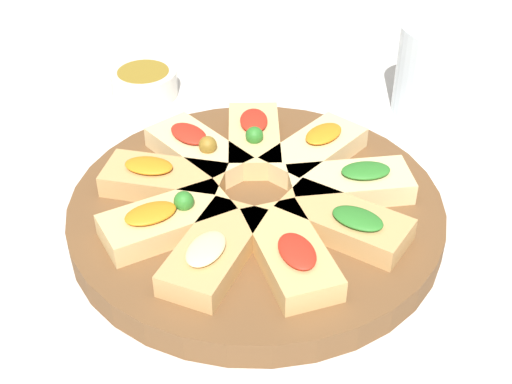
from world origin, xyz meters
name	(u,v)px	position (x,y,z in m)	size (l,w,h in m)	color
ground_plane	(256,223)	(0.00, 0.00, 0.00)	(3.00, 3.00, 0.00)	silver
serving_board	(256,212)	(0.00, 0.00, 0.01)	(0.33, 0.33, 0.02)	brown
focaccia_slice_0	(291,253)	(-0.06, 0.06, 0.04)	(0.11, 0.11, 0.03)	tan
focaccia_slice_1	(343,225)	(-0.08, 0.00, 0.04)	(0.11, 0.05, 0.03)	tan
focaccia_slice_2	(351,183)	(-0.07, -0.05, 0.04)	(0.11, 0.10, 0.03)	#E5C689
focaccia_slice_3	(315,150)	(-0.02, -0.08, 0.04)	(0.07, 0.11, 0.03)	#E5C689
focaccia_slice_4	(254,138)	(0.04, -0.07, 0.04)	(0.10, 0.12, 0.03)	#DBB775
focaccia_slice_5	(198,150)	(0.08, -0.03, 0.04)	(0.12, 0.08, 0.03)	#E5C689
focaccia_slice_6	(163,179)	(0.08, 0.02, 0.04)	(0.12, 0.08, 0.03)	tan
focaccia_slice_7	(167,220)	(0.04, 0.07, 0.04)	(0.10, 0.12, 0.03)	#DBB775
focaccia_slice_8	(214,251)	(-0.01, 0.08, 0.04)	(0.06, 0.11, 0.03)	tan
water_glass	(431,70)	(-0.07, -0.27, 0.05)	(0.08, 0.08, 0.10)	silver
napkin_stack	(250,60)	(0.16, -0.27, 0.00)	(0.13, 0.11, 0.01)	white
dipping_bowl	(144,82)	(0.23, -0.14, 0.02)	(0.08, 0.08, 0.03)	silver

